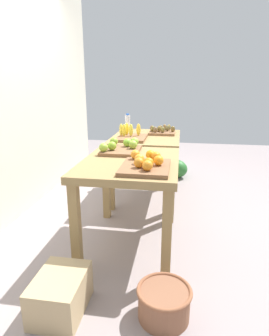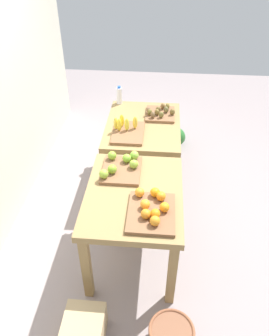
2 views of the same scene
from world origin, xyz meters
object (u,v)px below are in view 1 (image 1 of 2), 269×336
(orange_bin, at_px, (146,164))
(water_bottle, at_px, (128,122))
(cardboard_produce_box, at_px, (61,294))
(banana_crate, at_px, (131,136))
(watermelon_pile, at_px, (170,167))
(display_table_right, at_px, (146,145))
(wicker_basket, at_px, (164,302))
(apple_bin, at_px, (121,148))
(display_table_left, at_px, (131,173))
(kiwi_bin, at_px, (162,131))

(orange_bin, bearing_deg, water_bottle, 14.66)
(orange_bin, height_order, cardboard_produce_box, orange_bin)
(banana_crate, relative_size, watermelon_pile, 0.70)
(display_table_right, distance_m, cardboard_produce_box, 2.09)
(banana_crate, relative_size, cardboard_produce_box, 1.10)
(orange_bin, bearing_deg, wicker_basket, -162.21)
(apple_bin, relative_size, wicker_basket, 1.18)
(display_table_left, height_order, orange_bin, orange_bin)
(wicker_basket, bearing_deg, kiwi_bin, 4.65)
(orange_bin, distance_m, watermelon_pile, 2.35)
(banana_crate, xyz_separation_m, cardboard_produce_box, (-1.78, 0.15, -0.69))
(orange_bin, relative_size, watermelon_pile, 0.70)
(banana_crate, bearing_deg, apple_bin, -178.76)
(water_bottle, distance_m, wicker_basket, 2.62)
(banana_crate, height_order, cardboard_produce_box, banana_crate)
(display_table_left, height_order, wicker_basket, display_table_left)
(orange_bin, xyz_separation_m, banana_crate, (1.13, 0.31, -0.00))
(display_table_left, relative_size, water_bottle, 4.81)
(orange_bin, bearing_deg, cardboard_produce_box, 144.95)
(orange_bin, relative_size, water_bottle, 2.04)
(display_table_right, height_order, watermelon_pile, display_table_right)
(display_table_right, height_order, apple_bin, apple_bin)
(wicker_basket, bearing_deg, banana_crate, 16.18)
(orange_bin, height_order, apple_bin, apple_bin)
(display_table_right, bearing_deg, water_bottle, 34.34)
(display_table_left, relative_size, watermelon_pile, 1.65)
(orange_bin, distance_m, water_bottle, 1.87)
(display_table_right, relative_size, apple_bin, 2.57)
(wicker_basket, height_order, cardboard_produce_box, cardboard_produce_box)
(orange_bin, distance_m, banana_crate, 1.17)
(water_bottle, height_order, wicker_basket, water_bottle)
(banana_crate, distance_m, water_bottle, 0.70)
(orange_bin, bearing_deg, watermelon_pile, -2.78)
(water_bottle, bearing_deg, kiwi_bin, -118.31)
(display_table_left, xyz_separation_m, water_bottle, (1.58, 0.32, 0.22))
(banana_crate, bearing_deg, wicker_basket, -163.82)
(display_table_left, xyz_separation_m, cardboard_produce_box, (-0.88, 0.30, -0.54))
(apple_bin, height_order, water_bottle, water_bottle)
(display_table_right, distance_m, water_bottle, 0.60)
(display_table_right, distance_m, kiwi_bin, 0.30)
(display_table_right, xyz_separation_m, watermelon_pile, (0.90, -0.27, -0.53))
(banana_crate, height_order, kiwi_bin, banana_crate)
(cardboard_produce_box, bearing_deg, watermelon_pile, -11.07)
(watermelon_pile, bearing_deg, display_table_right, 163.45)
(water_bottle, bearing_deg, orange_bin, -165.34)
(banana_crate, relative_size, water_bottle, 2.03)
(water_bottle, bearing_deg, wicker_basket, -164.55)
(display_table_right, relative_size, wicker_basket, 3.03)
(watermelon_pile, bearing_deg, cardboard_produce_box, 168.93)
(display_table_left, relative_size, wicker_basket, 3.03)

